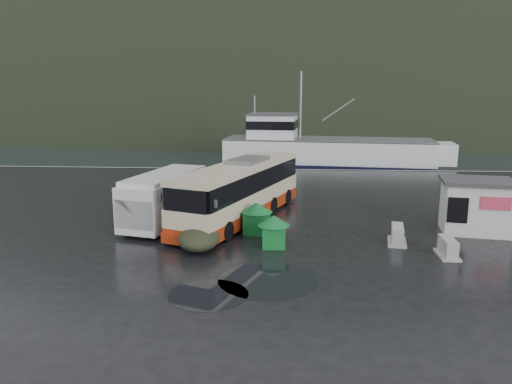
# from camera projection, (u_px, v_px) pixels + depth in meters

# --- Properties ---
(ground) EXTENTS (160.00, 160.00, 0.00)m
(ground) POSITION_uv_depth(u_px,v_px,m) (242.00, 235.00, 24.97)
(ground) COLOR black
(ground) RESTS_ON ground
(harbor_water) EXTENTS (300.00, 180.00, 0.02)m
(harbor_water) POSITION_uv_depth(u_px,v_px,m) (280.00, 114.00, 132.31)
(harbor_water) COLOR black
(harbor_water) RESTS_ON ground
(quay_edge) EXTENTS (160.00, 0.60, 1.50)m
(quay_edge) POSITION_uv_depth(u_px,v_px,m) (262.00, 169.00, 44.48)
(quay_edge) COLOR #999993
(quay_edge) RESTS_ON ground
(headland) EXTENTS (780.00, 540.00, 570.00)m
(headland) POSITION_uv_depth(u_px,v_px,m) (303.00, 100.00, 268.29)
(headland) COLOR black
(headland) RESTS_ON ground
(coach_bus) EXTENTS (6.84, 12.10, 3.34)m
(coach_bus) POSITION_uv_depth(u_px,v_px,m) (241.00, 219.00, 27.85)
(coach_bus) COLOR beige
(coach_bus) RESTS_ON ground
(white_van) EXTENTS (3.82, 7.01, 2.79)m
(white_van) POSITION_uv_depth(u_px,v_px,m) (167.00, 223.00, 27.01)
(white_van) COLOR silver
(white_van) RESTS_ON ground
(waste_bin_left) EXTENTS (1.40, 1.40, 1.60)m
(waste_bin_left) POSITION_uv_depth(u_px,v_px,m) (257.00, 233.00, 25.19)
(waste_bin_left) COLOR #126629
(waste_bin_left) RESTS_ON ground
(waste_bin_right) EXTENTS (1.12, 1.12, 1.50)m
(waste_bin_right) POSITION_uv_depth(u_px,v_px,m) (274.00, 247.00, 23.07)
(waste_bin_right) COLOR #126629
(waste_bin_right) RESTS_ON ground
(dome_tent) EXTENTS (2.00, 2.73, 1.04)m
(dome_tent) POSITION_uv_depth(u_px,v_px,m) (199.00, 249.00, 22.74)
(dome_tent) COLOR #282C1A
(dome_tent) RESTS_ON ground
(ticket_kiosk) EXTENTS (3.85, 3.15, 2.72)m
(ticket_kiosk) POSITION_uv_depth(u_px,v_px,m) (473.00, 232.00, 25.42)
(ticket_kiosk) COLOR silver
(ticket_kiosk) RESTS_ON ground
(jersey_barrier_a) EXTENTS (0.85, 1.63, 0.81)m
(jersey_barrier_a) POSITION_uv_depth(u_px,v_px,m) (447.00, 256.00, 21.81)
(jersey_barrier_a) COLOR #999993
(jersey_barrier_a) RESTS_ON ground
(jersey_barrier_b) EXTENTS (1.12, 1.80, 0.84)m
(jersey_barrier_b) POSITION_uv_depth(u_px,v_px,m) (397.00, 243.00, 23.61)
(jersey_barrier_b) COLOR #999993
(jersey_barrier_b) RESTS_ON ground
(fishing_trawler) EXTENTS (25.74, 8.25, 10.12)m
(fishing_trawler) POSITION_uv_depth(u_px,v_px,m) (327.00, 157.00, 52.41)
(fishing_trawler) COLOR silver
(fishing_trawler) RESTS_ON ground
(puddles) EXTENTS (5.48, 4.92, 0.01)m
(puddles) POSITION_uv_depth(u_px,v_px,m) (248.00, 285.00, 18.66)
(puddles) COLOR black
(puddles) RESTS_ON ground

